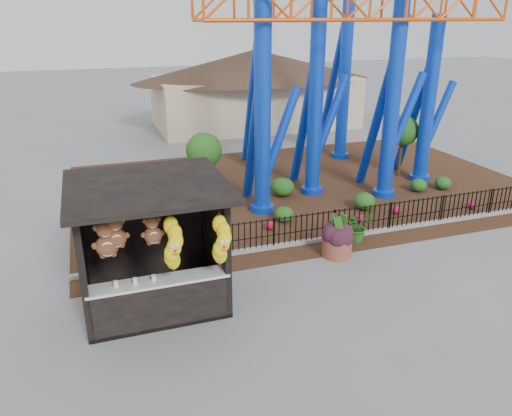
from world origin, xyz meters
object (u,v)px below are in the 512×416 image
object	(u,v)px
roller_coaster	(334,18)
terracotta_planter	(337,247)
potted_plant	(357,226)
prize_booth	(152,250)

from	to	relation	value
roller_coaster	terracotta_planter	distance (m)	9.20
terracotta_planter	roller_coaster	bearing A→B (deg)	66.24
roller_coaster	terracotta_planter	size ratio (longest dim) A/B	12.89
terracotta_planter	potted_plant	size ratio (longest dim) A/B	0.87
potted_plant	terracotta_planter	bearing A→B (deg)	-150.97
prize_booth	terracotta_planter	size ratio (longest dim) A/B	4.10
prize_booth	potted_plant	size ratio (longest dim) A/B	3.56
prize_booth	roller_coaster	bearing A→B (deg)	41.98
prize_booth	terracotta_planter	xyz separation A→B (m)	(5.37, 1.05, -1.24)
terracotta_planter	potted_plant	bearing A→B (deg)	34.33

